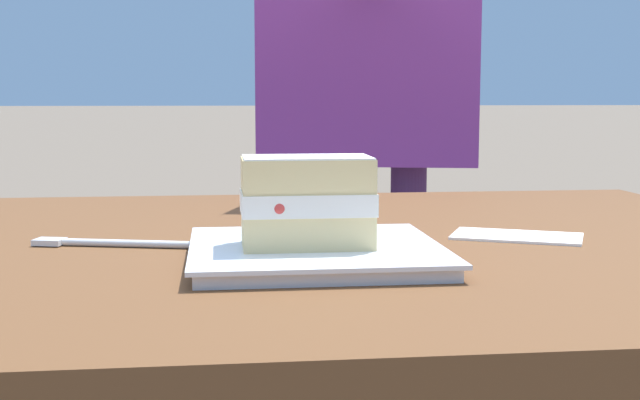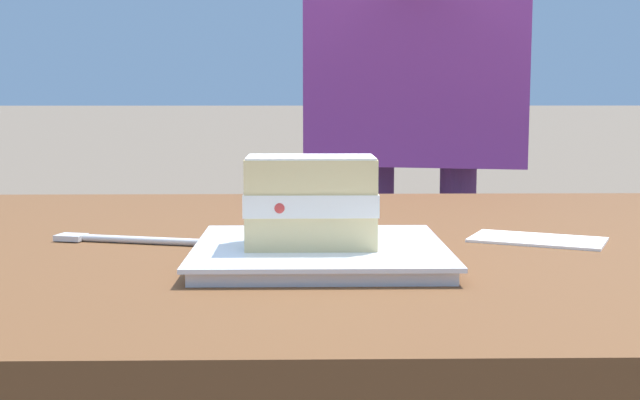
% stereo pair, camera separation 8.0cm
% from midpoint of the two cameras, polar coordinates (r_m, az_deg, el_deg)
% --- Properties ---
extents(patio_table, '(1.33, 0.86, 0.77)m').
position_cam_midpoint_polar(patio_table, '(0.96, -8.83, -9.32)').
color(patio_table, brown).
rests_on(patio_table, ground).
extents(dessert_plate, '(0.24, 0.24, 0.02)m').
position_cam_midpoint_polar(dessert_plate, '(0.81, -2.84, -3.52)').
color(dessert_plate, white).
rests_on(dessert_plate, patio_table).
extents(cake_slice, '(0.12, 0.08, 0.08)m').
position_cam_midpoint_polar(cake_slice, '(0.79, -3.47, -0.11)').
color(cake_slice, '#EAD18C').
rests_on(cake_slice, dessert_plate).
extents(dessert_fork, '(0.17, 0.06, 0.01)m').
position_cam_midpoint_polar(dessert_fork, '(0.92, -16.47, -2.77)').
color(dessert_fork, silver).
rests_on(dessert_fork, patio_table).
extents(paper_napkin, '(0.16, 0.13, 0.00)m').
position_cam_midpoint_polar(paper_napkin, '(0.96, 10.94, -2.40)').
color(paper_napkin, white).
rests_on(paper_napkin, patio_table).
extents(diner_person, '(0.46, 0.59, 1.56)m').
position_cam_midpoint_polar(diner_person, '(1.73, 2.08, 10.86)').
color(diner_person, '#452855').
rests_on(diner_person, ground).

